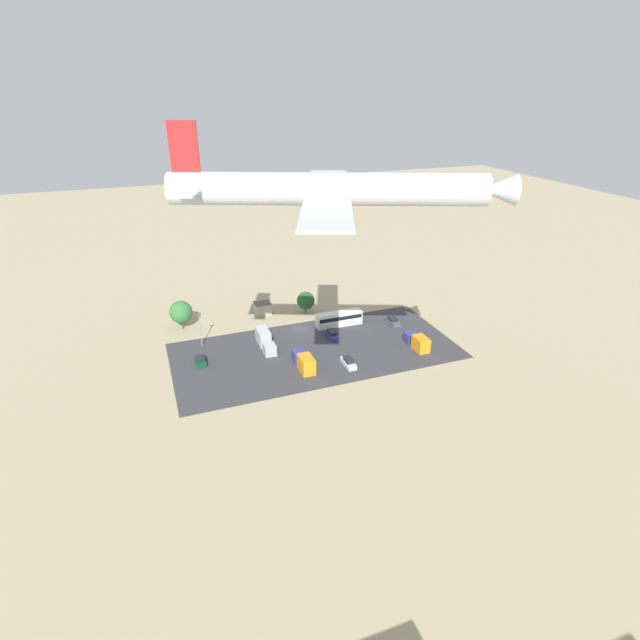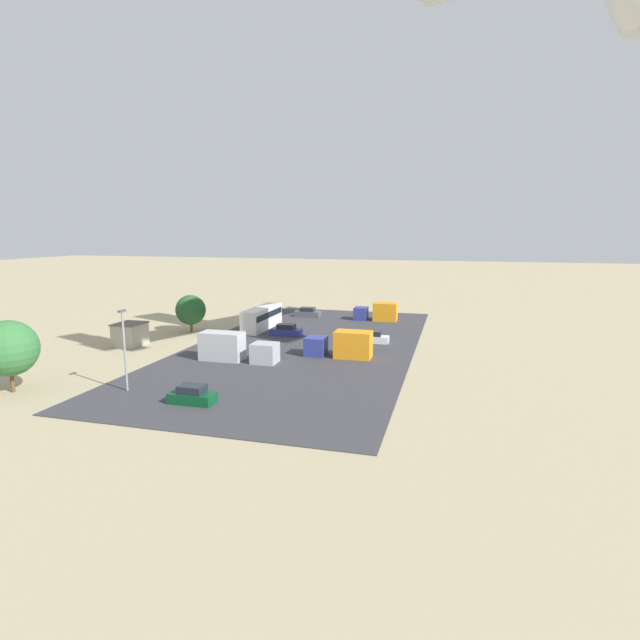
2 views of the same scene
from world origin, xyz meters
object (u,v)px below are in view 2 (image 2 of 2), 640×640
parked_truck_1 (234,348)px  parked_car_3 (308,313)px  parked_car_0 (371,338)px  parked_truck_0 (378,312)px  parked_car_1 (286,331)px  parked_truck_2 (342,345)px  shed_building (130,334)px  bus (262,317)px  parked_car_2 (192,395)px

parked_truck_1 → parked_car_3: bearing=-179.1°
parked_car_0 → parked_truck_0: (-16.88, -1.66, 0.72)m
parked_car_1 → parked_car_3: 16.14m
parked_truck_2 → shed_building: bearing=92.6°
parked_car_1 → parked_truck_1: size_ratio=0.49×
bus → parked_car_2: (33.11, 6.74, -1.11)m
shed_building → parked_car_3: shed_building is taller
bus → parked_car_3: 12.84m
parked_truck_0 → parked_truck_1: parked_truck_1 is taller
parked_car_2 → parked_truck_0: bearing=168.1°
parked_car_3 → parked_truck_0: parked_truck_0 is taller
shed_building → parked_car_0: bearing=108.3°
parked_car_3 → bus: bearing=163.6°
parked_car_2 → parked_truck_1: (-14.20, -2.63, 0.83)m
shed_building → parked_car_2: shed_building is taller
parked_car_0 → parked_truck_0: parked_truck_0 is taller
parked_car_0 → parked_car_2: (27.91, -11.06, 0.01)m
shed_building → parked_car_1: size_ratio=0.89×
parked_truck_1 → bus: bearing=-167.7°
parked_truck_2 → parked_car_3: bearing=24.9°
parked_car_2 → parked_truck_0: (-44.80, 9.41, 0.71)m
parked_car_2 → parked_truck_2: parked_truck_2 is taller
parked_truck_0 → parked_car_1: bearing=144.8°
parked_car_0 → parked_car_3: 22.50m
parked_truck_0 → parked_truck_1: bearing=158.5°
parked_car_0 → parked_car_1: parked_car_1 is taller
bus → parked_car_0: (5.20, 17.81, -1.12)m
parked_truck_1 → parked_truck_2: size_ratio=1.16×
parked_truck_1 → parked_truck_2: 12.71m
parked_car_2 → parked_truck_1: size_ratio=0.44×
shed_building → bus: bearing=140.8°
bus → parked_truck_0: size_ratio=1.53×
shed_building → parked_car_2: (17.92, 19.15, -0.77)m
parked_car_2 → parked_car_3: size_ratio=0.90×
shed_building → parked_truck_0: parked_truck_0 is taller
parked_truck_0 → parked_truck_1: (30.60, -12.04, 0.12)m
parked_car_2 → parked_car_3: 45.49m
parked_car_1 → parked_truck_0: size_ratio=0.63×
parked_car_3 → parked_truck_2: 28.89m
bus → parked_truck_2: bearing=-41.4°
parked_car_2 → parked_truck_2: 21.23m
parked_truck_2 → parked_car_1: bearing=46.2°
shed_building → parked_car_3: 31.81m
parked_car_3 → parked_car_0: bearing=-140.9°
parked_car_0 → parked_truck_1: 19.40m
parked_car_0 → parked_car_2: 30.03m
parked_car_1 → parked_truck_2: parked_truck_2 is taller
bus → parked_car_1: 6.55m
parked_car_2 → parked_truck_2: size_ratio=0.51×
parked_car_1 → shed_building: bearing=122.9°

